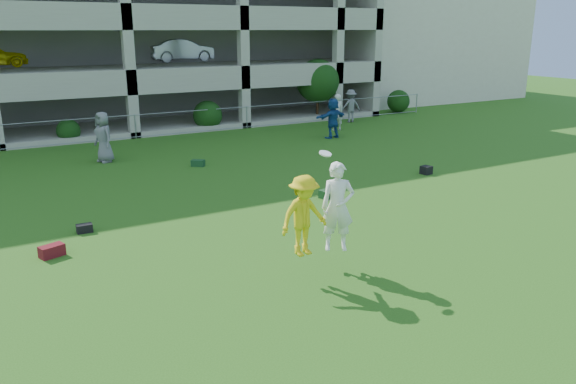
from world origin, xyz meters
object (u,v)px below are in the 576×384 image
bystander_f (351,106)px  bystander_e (337,112)px  crate_d (426,170)px  frisbee_contest (316,212)px  stucco_building (390,31)px  parking_garage (89,14)px  bystander_c (103,137)px  bystander_d (333,118)px

bystander_f → bystander_e: bearing=51.3°
crate_d → bystander_f: bearing=67.7°
frisbee_contest → stucco_building: bearing=48.3°
bystander_f → parking_garage: (-12.06, 9.76, 5.09)m
bystander_f → parking_garage: bearing=-27.5°
stucco_building → crate_d: (-15.54, -21.26, -4.85)m
bystander_c → bystander_d: bystander_c is taller
bystander_c → bystander_d: size_ratio=1.04×
stucco_building → frisbee_contest: size_ratio=7.10×
bystander_e → parking_garage: 16.04m
bystander_c → parking_garage: bearing=150.8°
bystander_e → bystander_f: bystander_e is taller
stucco_building → crate_d: bearing=-126.2°
bystander_d → crate_d: bearing=73.8°
bystander_f → crate_d: size_ratio=5.29×
bystander_d → frisbee_contest: frisbee_contest is taller
bystander_f → frisbee_contest: frisbee_contest is taller
bystander_c → bystander_e: (12.26, 1.48, -0.06)m
frisbee_contest → parking_garage: parking_garage is taller
bystander_d → bystander_f: bearing=-144.4°
bystander_e → frisbee_contest: frisbee_contest is taller
bystander_d → bystander_e: (1.40, 1.70, -0.02)m
frisbee_contest → parking_garage: (0.85, 26.48, 4.56)m
bystander_d → bystander_f: (3.61, 3.54, -0.05)m
stucco_building → bystander_c: (-25.41, -13.38, -3.99)m
bystander_f → crate_d: 12.13m
parking_garage → bystander_e: bearing=-49.7°
bystander_c → parking_garage: (2.40, 13.08, 5.00)m
stucco_building → bystander_d: (-14.55, -13.61, -4.03)m
bystander_d → parking_garage: bearing=-66.5°
bystander_d → crate_d: bystander_d is taller
bystander_c → parking_garage: size_ratio=0.07×
crate_d → parking_garage: 23.01m
bystander_c → bystander_e: size_ratio=1.06×
bystander_c → bystander_f: 14.84m
crate_d → frisbee_contest: (-8.32, -5.52, 1.30)m
bystander_d → bystander_e: size_ratio=1.02×
bystander_e → bystander_d: bearing=59.5°
crate_d → bystander_d: bearing=82.7°
bystander_c → crate_d: bearing=32.6°
bystander_c → bystander_d: 10.86m
stucco_building → bystander_d: bearing=-136.9°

